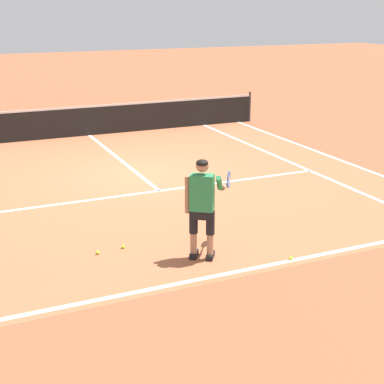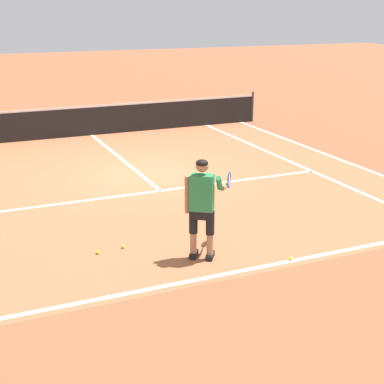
{
  "view_description": "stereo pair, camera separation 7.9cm",
  "coord_description": "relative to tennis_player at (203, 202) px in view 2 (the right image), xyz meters",
  "views": [
    {
      "loc": [
        -4.36,
        -13.2,
        4.03
      ],
      "look_at": [
        -0.66,
        -4.86,
        1.05
      ],
      "focal_mm": 53.62,
      "sensor_mm": 36.0,
      "label": 1
    },
    {
      "loc": [
        -4.29,
        -13.23,
        4.03
      ],
      "look_at": [
        -0.66,
        -4.86,
        1.05
      ],
      "focal_mm": 53.62,
      "sensor_mm": 36.0,
      "label": 2
    }
  ],
  "objects": [
    {
      "name": "line_singles_right",
      "position": [
        4.75,
        4.69,
        -0.99
      ],
      "size": [
        0.1,
        10.8,
        0.01
      ],
      "primitive_type": "cube",
      "color": "white",
      "rests_on": "ground"
    },
    {
      "name": "court_inner_surface",
      "position": [
        0.63,
        4.69,
        -0.99
      ],
      "size": [
        10.98,
        11.2,
        0.0
      ],
      "primitive_type": "cube",
      "color": "#B2603D",
      "rests_on": "ground"
    },
    {
      "name": "tennis_ball_near_feet",
      "position": [
        -1.57,
        0.84,
        -0.96
      ],
      "size": [
        0.07,
        0.07,
        0.07
      ],
      "primitive_type": "sphere",
      "color": "#CCE02D",
      "rests_on": "ground"
    },
    {
      "name": "line_baseline",
      "position": [
        0.63,
        -0.71,
        -0.99
      ],
      "size": [
        10.98,
        0.1,
        0.01
      ],
      "primitive_type": "cube",
      "color": "white",
      "rests_on": "ground"
    },
    {
      "name": "line_service",
      "position": [
        0.63,
        3.69,
        -0.99
      ],
      "size": [
        8.23,
        0.1,
        0.01
      ],
      "primitive_type": "cube",
      "color": "white",
      "rests_on": "ground"
    },
    {
      "name": "line_doubles_right",
      "position": [
        6.12,
        4.69,
        -0.99
      ],
      "size": [
        0.1,
        10.8,
        0.01
      ],
      "primitive_type": "cube",
      "color": "white",
      "rests_on": "ground"
    },
    {
      "name": "tennis_net",
      "position": [
        0.63,
        10.09,
        -0.49
      ],
      "size": [
        11.96,
        0.08,
        1.07
      ],
      "color": "#333338",
      "rests_on": "ground"
    },
    {
      "name": "ground_plane",
      "position": [
        0.63,
        5.24,
        -0.99
      ],
      "size": [
        80.0,
        80.0,
        0.0
      ],
      "primitive_type": "plane",
      "color": "#9E5133"
    },
    {
      "name": "tennis_ball_by_baseline",
      "position": [
        -1.1,
        0.91,
        -0.96
      ],
      "size": [
        0.07,
        0.07,
        0.07
      ],
      "primitive_type": "sphere",
      "color": "#CCE02D",
      "rests_on": "ground"
    },
    {
      "name": "tennis_player",
      "position": [
        0.0,
        0.0,
        0.0
      ],
      "size": [
        1.09,
        0.86,
        1.71
      ],
      "color": "black",
      "rests_on": "ground"
    },
    {
      "name": "tennis_ball_mid_court",
      "position": [
        1.31,
        -0.68,
        -0.96
      ],
      "size": [
        0.07,
        0.07,
        0.07
      ],
      "primitive_type": "sphere",
      "color": "#CCE02D",
      "rests_on": "ground"
    },
    {
      "name": "line_centre_service",
      "position": [
        0.63,
        6.89,
        -0.99
      ],
      "size": [
        0.1,
        6.4,
        0.01
      ],
      "primitive_type": "cube",
      "color": "white",
      "rests_on": "ground"
    }
  ]
}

